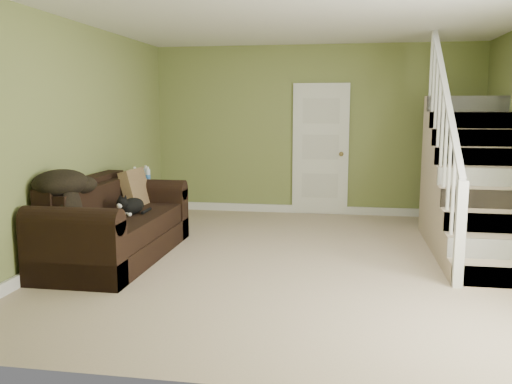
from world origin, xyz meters
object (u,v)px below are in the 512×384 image
(sofa, at_px, (113,228))
(cat, at_px, (132,206))
(side_table, at_px, (144,208))
(banana, at_px, (109,223))

(sofa, distance_m, cat, 0.31)
(sofa, relative_size, side_table, 2.51)
(cat, bearing_deg, sofa, -139.07)
(sofa, xyz_separation_m, cat, (0.18, 0.09, 0.24))
(side_table, distance_m, cat, 1.21)
(side_table, relative_size, banana, 4.98)
(sofa, bearing_deg, banana, -69.56)
(banana, bearing_deg, sofa, 103.38)
(side_table, xyz_separation_m, cat, (0.31, -1.15, 0.24))
(side_table, distance_m, banana, 1.78)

